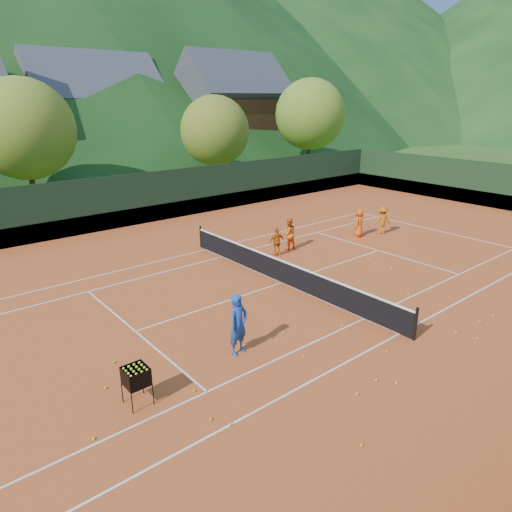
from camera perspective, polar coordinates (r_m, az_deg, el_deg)
ground at (r=18.52m, az=3.31°, el=-3.39°), size 400.00×400.00×0.00m
clay_court at (r=18.52m, az=3.31°, el=-3.36°), size 40.00×24.00×0.02m
coach at (r=13.26m, az=-2.22°, el=-8.52°), size 0.75×0.58×1.85m
student_a at (r=22.36m, az=4.09°, el=2.80°), size 0.84×0.70×1.58m
student_b at (r=21.42m, az=2.65°, el=1.79°), size 0.86×0.53×1.36m
student_c at (r=25.03m, az=12.79°, el=4.09°), size 0.84×0.66×1.52m
student_d at (r=25.81m, az=15.50°, el=4.31°), size 1.12×0.92×1.51m
tennis_ball_0 at (r=15.90m, az=25.96°, el=-9.26°), size 0.07×0.07×0.07m
tennis_ball_2 at (r=13.54m, az=6.02°, el=-12.32°), size 0.07×0.07×0.07m
tennis_ball_3 at (r=15.97m, az=23.73°, el=-8.78°), size 0.07×0.07×0.07m
tennis_ball_4 at (r=14.22m, az=16.03°, el=-11.38°), size 0.07×0.07×0.07m
tennis_ball_6 at (r=21.12m, az=14.70°, el=-0.95°), size 0.07×0.07×0.07m
tennis_ball_7 at (r=18.33m, az=18.50°, el=-4.49°), size 0.07×0.07×0.07m
tennis_ball_8 at (r=12.87m, az=14.81°, el=-14.78°), size 0.07×0.07×0.07m
tennis_ball_9 at (r=20.74m, az=16.59°, el=-1.51°), size 0.07×0.07×0.07m
tennis_ball_11 at (r=13.79m, az=-17.35°, el=-12.54°), size 0.07×0.07×0.07m
tennis_ball_12 at (r=17.73m, az=27.55°, el=-6.58°), size 0.07×0.07×0.07m
tennis_ball_13 at (r=11.28m, az=-5.67°, el=-19.63°), size 0.07×0.07×0.07m
tennis_ball_14 at (r=11.32m, az=-19.66°, el=-20.69°), size 0.07×0.07×0.07m
tennis_ball_15 at (r=12.26m, az=12.52°, el=-16.47°), size 0.07×0.07×0.07m
tennis_ball_16 at (r=17.11m, az=26.22°, el=-7.28°), size 0.07×0.07×0.07m
tennis_ball_17 at (r=16.00m, az=-1.27°, el=-6.96°), size 0.07×0.07×0.07m
tennis_ball_18 at (r=12.90m, az=17.13°, el=-14.94°), size 0.07×0.07×0.07m
tennis_ball_19 at (r=10.84m, az=13.05°, el=-22.03°), size 0.07×0.07×0.07m
tennis_ball_21 at (r=12.80m, az=-18.30°, el=-15.37°), size 0.07×0.07×0.07m
tennis_ball_22 at (r=12.20m, az=-7.75°, el=-16.35°), size 0.07×0.07×0.07m
tennis_ball_23 at (r=14.68m, az=3.40°, el=-9.57°), size 0.07×0.07×0.07m
tennis_ball_24 at (r=11.12m, az=-3.20°, el=-20.23°), size 0.07×0.07×0.07m
tennis_ball_25 at (r=15.30m, az=10.70°, el=-8.61°), size 0.07×0.07×0.07m
tennis_ball_27 at (r=14.43m, az=-1.80°, el=-10.09°), size 0.07×0.07×0.07m
court_lines at (r=18.51m, az=3.31°, el=-3.33°), size 23.83×11.03×0.00m
tennis_net at (r=18.33m, az=3.34°, el=-1.89°), size 0.10×12.07×1.10m
perimeter_fence at (r=18.07m, az=3.38°, el=0.32°), size 40.40×24.24×3.00m
ball_hopper at (r=11.68m, az=-14.77°, el=-14.43°), size 0.57×0.57×1.00m
chalet_mid at (r=49.78m, az=-19.47°, el=15.75°), size 12.65×8.82×11.45m
chalet_right at (r=53.03m, az=-2.97°, el=17.21°), size 11.50×8.82×11.91m
tree_b at (r=33.43m, az=-27.05°, el=13.94°), size 6.40×6.40×8.40m
tree_c at (r=38.31m, az=-5.17°, el=15.32°), size 5.60×5.60×7.35m
tree_d at (r=46.82m, az=6.79°, el=17.16°), size 6.80×6.80×8.93m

